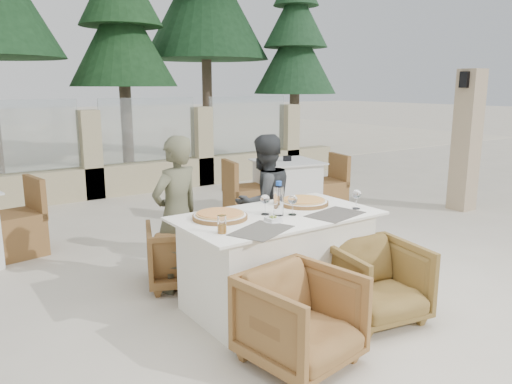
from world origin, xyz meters
TOP-DOWN VIEW (x-y plane):
  - ground at (0.00, 0.00)m, footprint 80.00×80.00m
  - sand_patch at (0.00, 14.00)m, footprint 30.00×16.00m
  - perimeter_wall_far at (0.00, 4.80)m, footprint 10.00×0.34m
  - lantern_pillar at (4.20, 1.00)m, footprint 0.34×0.34m
  - pine_centre at (1.50, 7.20)m, footprint 2.20×2.20m
  - pine_mid_right at (3.80, 7.80)m, footprint 2.99×2.99m
  - pine_far_right at (5.50, 6.50)m, footprint 1.98×1.98m
  - dining_table at (0.02, -0.07)m, footprint 1.60×0.90m
  - placemat_near_left at (-0.34, -0.36)m, footprint 0.53×0.46m
  - placemat_near_right at (0.40, -0.33)m, footprint 0.51×0.39m
  - pizza_left at (-0.42, 0.08)m, footprint 0.55×0.55m
  - pizza_right at (0.41, 0.08)m, footprint 0.45×0.45m
  - water_bottle at (0.01, -0.09)m, footprint 0.09×0.09m
  - wine_glass_centre at (-0.06, -0.01)m, footprint 0.09×0.09m
  - wine_glass_near at (0.11, -0.15)m, footprint 0.09×0.09m
  - wine_glass_corner at (0.67, -0.29)m, footprint 0.08×0.08m
  - beer_glass_left at (-0.60, -0.25)m, footprint 0.07×0.07m
  - beer_glass_right at (0.24, 0.21)m, footprint 0.09×0.09m
  - olive_dish at (-0.14, -0.22)m, footprint 0.13×0.13m
  - armchair_far_left at (-0.42, 0.78)m, footprint 0.79×0.80m
  - armchair_far_right at (0.39, 0.60)m, footprint 0.80×0.81m
  - armchair_near_left at (-0.38, -0.85)m, footprint 0.75×0.77m
  - armchair_near_right at (0.51, -0.69)m, footprint 0.75×0.77m
  - diner_left at (-0.50, 0.68)m, footprint 0.57×0.46m
  - diner_right at (0.45, 0.71)m, footprint 0.67×0.54m
  - bg_table_b at (1.86, 2.14)m, footprint 1.77×1.13m

SIDE VIEW (x-z plane):
  - ground at x=0.00m, z-range 0.00..0.00m
  - sand_patch at x=0.00m, z-range 0.00..0.01m
  - armchair_far_left at x=-0.42m, z-range 0.00..0.57m
  - armchair_far_right at x=0.39m, z-range 0.00..0.57m
  - armchair_near_right at x=0.51m, z-range 0.00..0.60m
  - armchair_near_left at x=-0.38m, z-range 0.00..0.61m
  - dining_table at x=0.02m, z-range 0.00..0.77m
  - bg_table_b at x=1.86m, z-range 0.00..0.77m
  - diner_right at x=0.45m, z-range 0.00..1.32m
  - diner_left at x=-0.50m, z-range 0.00..1.37m
  - placemat_near_left at x=-0.34m, z-range 0.77..0.77m
  - placemat_near_right at x=0.40m, z-range 0.77..0.77m
  - olive_dish at x=-0.14m, z-range 0.77..0.81m
  - pizza_left at x=-0.42m, z-range 0.77..0.83m
  - pizza_right at x=0.41m, z-range 0.77..0.83m
  - perimeter_wall_far at x=0.00m, z-range 0.00..1.60m
  - beer_glass_left at x=-0.60m, z-range 0.77..0.90m
  - beer_glass_right at x=0.24m, z-range 0.77..0.92m
  - wine_glass_centre at x=-0.06m, z-range 0.77..0.95m
  - wine_glass_near at x=0.11m, z-range 0.77..0.95m
  - wine_glass_corner at x=0.67m, z-range 0.77..0.95m
  - water_bottle at x=0.01m, z-range 0.77..1.04m
  - lantern_pillar at x=4.20m, z-range 0.00..2.00m
  - pine_far_right at x=5.50m, z-range 0.00..4.50m
  - pine_centre at x=1.50m, z-range 0.00..5.00m
  - pine_mid_right at x=3.80m, z-range 0.00..6.80m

